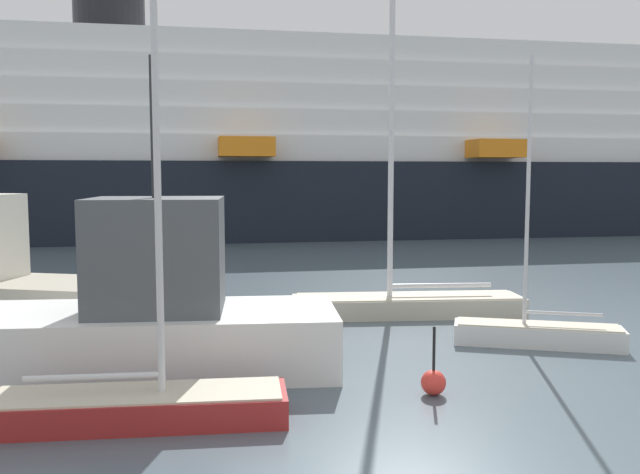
# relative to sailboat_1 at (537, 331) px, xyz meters

# --- Properties ---
(sailboat_1) EXTENTS (4.37, 2.35, 7.46)m
(sailboat_1) POSITION_rel_sailboat_1_xyz_m (0.00, 0.00, 0.00)
(sailboat_1) COLOR white
(sailboat_1) RESTS_ON ground_plane
(sailboat_2) EXTENTS (5.35, 1.47, 8.35)m
(sailboat_2) POSITION_rel_sailboat_1_xyz_m (-9.49, -4.52, 0.02)
(sailboat_2) COLOR maroon
(sailboat_2) RESTS_ON ground_plane
(sailboat_4) EXTENTS (7.30, 1.87, 12.61)m
(sailboat_4) POSITION_rel_sailboat_1_xyz_m (-2.51, 4.04, 0.21)
(sailboat_4) COLOR #BCB29E
(sailboat_4) RESTS_ON ground_plane
(fishing_boat_0) EXTENTS (8.97, 3.29, 7.07)m
(fishing_boat_0) POSITION_rel_sailboat_1_xyz_m (-9.85, -1.24, 0.93)
(fishing_boat_0) COLOR white
(fishing_boat_0) RESTS_ON ground_plane
(channel_buoy_0) EXTENTS (0.51, 0.51, 1.42)m
(channel_buoy_0) POSITION_rel_sailboat_1_xyz_m (-3.78, -3.58, -0.12)
(channel_buoy_0) COLOR red
(channel_buoy_0) RESTS_ON ground_plane
(cruise_ship) EXTENTS (97.24, 20.98, 18.81)m
(cruise_ship) POSITION_rel_sailboat_1_xyz_m (0.12, 34.24, 5.67)
(cruise_ship) COLOR black
(cruise_ship) RESTS_ON ground_plane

